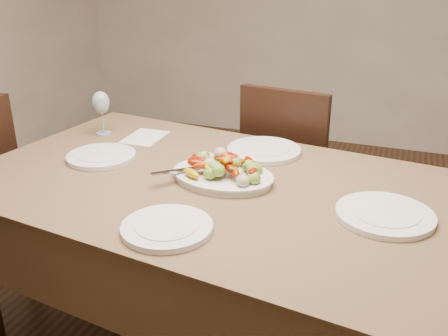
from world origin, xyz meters
TOP-DOWN VIEW (x-y plane):
  - dining_table at (-0.14, 0.24)m, footprint 1.95×1.26m
  - chair_far at (-0.07, 1.07)m, footprint 0.48×0.48m
  - serving_platter at (-0.15, 0.27)m, footprint 0.39×0.31m
  - roasted_vegetables at (-0.15, 0.27)m, footprint 0.32×0.23m
  - serving_spoon at (-0.22, 0.24)m, footprint 0.26×0.21m
  - plate_left at (-0.67, 0.30)m, footprint 0.27×0.27m
  - plate_right at (0.40, 0.19)m, footprint 0.29×0.29m
  - plate_far at (-0.10, 0.59)m, footprint 0.30×0.30m
  - plate_near at (-0.18, -0.11)m, footprint 0.26×0.26m
  - wine_glass at (-0.83, 0.56)m, footprint 0.08×0.08m
  - menu_card at (-0.64, 0.58)m, footprint 0.16×0.21m

SIDE VIEW (x-z plane):
  - dining_table at x=-0.14m, z-range 0.00..0.76m
  - chair_far at x=-0.07m, z-range 0.00..0.95m
  - menu_card at x=-0.64m, z-range 0.76..0.76m
  - plate_left at x=-0.67m, z-range 0.76..0.78m
  - plate_right at x=0.40m, z-range 0.76..0.78m
  - plate_far at x=-0.10m, z-range 0.76..0.78m
  - plate_near at x=-0.18m, z-range 0.76..0.78m
  - serving_platter at x=-0.15m, z-range 0.76..0.78m
  - serving_spoon at x=-0.22m, z-range 0.79..0.82m
  - roasted_vegetables at x=-0.15m, z-range 0.78..0.87m
  - wine_glass at x=-0.83m, z-range 0.76..0.96m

